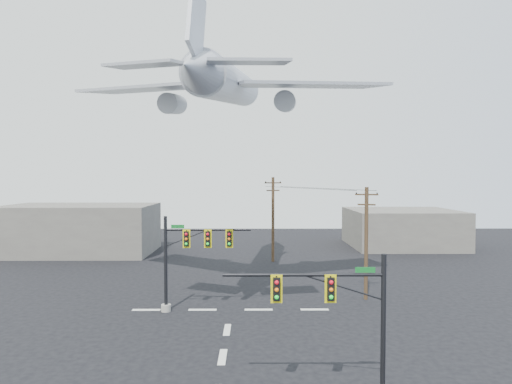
{
  "coord_description": "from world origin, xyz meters",
  "views": [
    {
      "loc": [
        1.62,
        -18.15,
        9.46
      ],
      "look_at": [
        1.77,
        5.0,
        8.66
      ],
      "focal_mm": 30.0,
      "sensor_mm": 36.0,
      "label": 1
    }
  ],
  "objects_px": {
    "signal_mast_far": "(187,258)",
    "utility_pole_a": "(366,241)",
    "signal_mast_near": "(348,320)",
    "utility_pole_b": "(273,217)",
    "airliner": "(229,85)"
  },
  "relations": [
    {
      "from": "signal_mast_far",
      "to": "utility_pole_a",
      "type": "distance_m",
      "value": 13.71
    },
    {
      "from": "signal_mast_near",
      "to": "utility_pole_b",
      "type": "height_order",
      "value": "utility_pole_b"
    },
    {
      "from": "utility_pole_b",
      "to": "airliner",
      "type": "xyz_separation_m",
      "value": [
        -4.28,
        -11.45,
        12.22
      ]
    },
    {
      "from": "signal_mast_near",
      "to": "airliner",
      "type": "height_order",
      "value": "airliner"
    },
    {
      "from": "signal_mast_far",
      "to": "utility_pole_b",
      "type": "xyz_separation_m",
      "value": [
        6.87,
        17.83,
        1.15
      ]
    },
    {
      "from": "signal_mast_near",
      "to": "utility_pole_b",
      "type": "relative_size",
      "value": 0.75
    },
    {
      "from": "signal_mast_near",
      "to": "airliner",
      "type": "bearing_deg",
      "value": 108.29
    },
    {
      "from": "signal_mast_far",
      "to": "utility_pole_b",
      "type": "relative_size",
      "value": 0.71
    },
    {
      "from": "signal_mast_near",
      "to": "airliner",
      "type": "relative_size",
      "value": 0.25
    },
    {
      "from": "signal_mast_far",
      "to": "utility_pole_a",
      "type": "xyz_separation_m",
      "value": [
        13.38,
        2.92,
        0.75
      ]
    },
    {
      "from": "signal_mast_near",
      "to": "utility_pole_a",
      "type": "height_order",
      "value": "utility_pole_a"
    },
    {
      "from": "utility_pole_a",
      "to": "signal_mast_near",
      "type": "bearing_deg",
      "value": -89.69
    },
    {
      "from": "signal_mast_far",
      "to": "utility_pole_a",
      "type": "relative_size",
      "value": 0.77
    },
    {
      "from": "signal_mast_far",
      "to": "utility_pole_b",
      "type": "height_order",
      "value": "utility_pole_b"
    },
    {
      "from": "signal_mast_far",
      "to": "signal_mast_near",
      "type": "bearing_deg",
      "value": -54.12
    }
  ]
}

